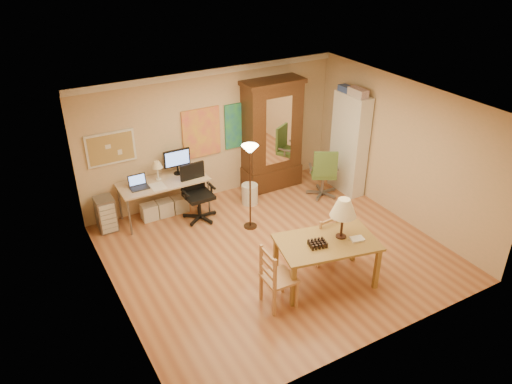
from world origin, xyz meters
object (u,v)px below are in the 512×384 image
computer_desk (165,194)px  office_chair_black (198,205)px  office_chair_green (323,183)px  bookshelf (349,144)px  dining_table (333,232)px  armoire (272,142)px

computer_desk → office_chair_black: size_ratio=1.55×
office_chair_green → office_chair_black: bearing=170.2°
office_chair_black → bookshelf: bookshelf is taller
dining_table → computer_desk: (-1.58, 3.23, -0.45)m
office_chair_black → office_chair_green: office_chair_black is taller
dining_table → armoire: bearing=75.1°
office_chair_green → bookshelf: 0.98m
computer_desk → office_chair_black: computer_desk is taller
bookshelf → armoire: bearing=143.3°
dining_table → office_chair_green: bearing=56.1°
bookshelf → office_chair_green: bearing=178.1°
computer_desk → bookshelf: (3.76, -0.89, 0.59)m
dining_table → office_chair_black: size_ratio=1.55×
office_chair_green → armoire: (-0.70, 0.95, 0.74)m
office_chair_black → office_chair_green: (2.65, -0.46, -0.00)m
office_chair_green → bookshelf: (0.60, -0.02, 0.77)m
armoire → office_chair_green: bearing=-53.7°
office_chair_green → bookshelf: size_ratio=0.51×
office_chair_black → office_chair_green: size_ratio=1.00×
bookshelf → office_chair_black: bearing=171.7°
armoire → bookshelf: (1.30, -0.97, 0.03)m
dining_table → office_chair_green: 2.91m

